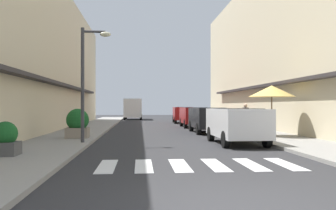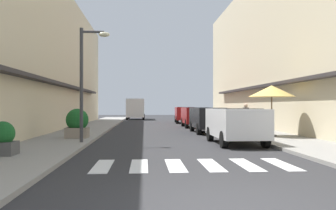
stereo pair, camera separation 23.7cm
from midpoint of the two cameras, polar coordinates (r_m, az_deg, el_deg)
The scene contains 16 objects.
ground_plane at distance 21.34m, azimuth 0.15°, elevation -4.36°, with size 85.92×85.92×0.00m, color #2B2B2D.
sidewalk_left at distance 21.57m, azimuth -13.00°, elevation -4.15°, with size 2.84×54.67×0.12m, color gray.
sidewalk_right at distance 22.20m, azimuth 12.93°, elevation -4.03°, with size 2.84×54.67×0.12m, color gray.
building_row_left at distance 23.58m, azimuth -22.11°, elevation 7.21°, with size 5.50×37.15×9.17m.
building_row_right at distance 24.71m, azimuth 21.11°, elevation 8.62°, with size 5.50×37.15×10.66m.
crosswalk at distance 9.95m, azimuth 4.59°, elevation -9.19°, with size 5.20×2.20×0.01m.
parked_car_near at distance 15.45m, azimuth 10.79°, elevation -2.55°, with size 1.85×4.13×1.47m.
parked_car_mid at distance 21.64m, azimuth 6.61°, elevation -1.85°, with size 1.83×4.20×1.47m.
parked_car_far at distance 27.18m, azimuth 4.50°, elevation -1.50°, with size 1.82×3.99×1.47m.
parked_car_distant at distance 33.99m, azimuth 2.86°, elevation -1.23°, with size 1.93×4.09×1.47m.
delivery_van at distance 42.69m, azimuth -4.82°, elevation -0.35°, with size 2.05×5.42×2.37m.
street_lamp at distance 15.19m, azimuth -11.92°, elevation 5.13°, with size 1.19×0.28×4.56m.
cafe_umbrella at distance 18.52m, azimuth 15.98°, elevation 2.03°, with size 2.21×2.21×2.44m.
planter_corner at distance 11.98m, azimuth -23.54°, elevation -4.81°, with size 0.75×0.75×1.00m.
planter_midblock at distance 17.40m, azimuth -13.38°, elevation -2.79°, with size 1.02×1.02×1.33m.
pedestrian_walking_near at distance 20.11m, azimuth 12.19°, elevation -1.93°, with size 0.34×0.34×1.57m.
Camera 2 is at (-1.29, -5.62, 1.57)m, focal length 39.70 mm.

